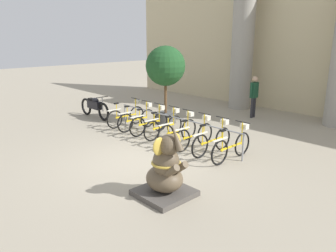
% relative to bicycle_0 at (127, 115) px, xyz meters
% --- Properties ---
extents(ground_plane, '(60.00, 60.00, 0.00)m').
position_rel_bicycle_0_xyz_m(ground_plane, '(3.20, -1.84, -0.41)').
color(ground_plane, '#9E937F').
extents(building_facade, '(20.00, 0.20, 6.00)m').
position_rel_bicycle_0_xyz_m(building_facade, '(3.20, 6.76, 2.59)').
color(building_facade, '#C6B78E').
rests_on(building_facade, ground_plane).
extents(column_left, '(1.23, 1.23, 5.16)m').
position_rel_bicycle_0_xyz_m(column_left, '(1.01, 5.76, 2.22)').
color(column_left, gray).
rests_on(column_left, ground_plane).
extents(bike_rack, '(5.40, 0.05, 0.77)m').
position_rel_bicycle_0_xyz_m(bike_rack, '(2.40, 0.11, 0.23)').
color(bike_rack, gray).
rests_on(bike_rack, ground_plane).
extents(bicycle_0, '(0.48, 1.69, 1.00)m').
position_rel_bicycle_0_xyz_m(bicycle_0, '(0.00, 0.00, 0.00)').
color(bicycle_0, black).
rests_on(bicycle_0, ground_plane).
extents(bicycle_1, '(0.48, 1.69, 1.00)m').
position_rel_bicycle_0_xyz_m(bicycle_1, '(0.69, -0.03, 0.00)').
color(bicycle_1, black).
rests_on(bicycle_1, ground_plane).
extents(bicycle_2, '(0.48, 1.69, 1.00)m').
position_rel_bicycle_0_xyz_m(bicycle_2, '(1.37, -0.02, 0.00)').
color(bicycle_2, black).
rests_on(bicycle_2, ground_plane).
extents(bicycle_3, '(0.48, 1.69, 1.00)m').
position_rel_bicycle_0_xyz_m(bicycle_3, '(2.06, 0.02, 0.00)').
color(bicycle_3, black).
rests_on(bicycle_3, ground_plane).
extents(bicycle_4, '(0.48, 1.69, 1.00)m').
position_rel_bicycle_0_xyz_m(bicycle_4, '(2.74, -0.02, 0.00)').
color(bicycle_4, black).
rests_on(bicycle_4, ground_plane).
extents(bicycle_5, '(0.48, 1.69, 1.00)m').
position_rel_bicycle_0_xyz_m(bicycle_5, '(3.43, -0.02, 0.00)').
color(bicycle_5, black).
rests_on(bicycle_5, ground_plane).
extents(bicycle_6, '(0.48, 1.69, 1.00)m').
position_rel_bicycle_0_xyz_m(bicycle_6, '(4.11, -0.01, 0.00)').
color(bicycle_6, black).
rests_on(bicycle_6, ground_plane).
extents(bicycle_7, '(0.48, 1.69, 1.00)m').
position_rel_bicycle_0_xyz_m(bicycle_7, '(4.80, -0.02, 0.00)').
color(bicycle_7, black).
rests_on(bicycle_7, ground_plane).
extents(elephant_statue, '(1.07, 1.07, 1.63)m').
position_rel_bicycle_0_xyz_m(elephant_statue, '(5.10, -2.75, 0.15)').
color(elephant_statue, '#4C4742').
rests_on(elephant_statue, ground_plane).
extents(motorcycle, '(2.07, 0.55, 0.96)m').
position_rel_bicycle_0_xyz_m(motorcycle, '(-1.95, -0.19, 0.07)').
color(motorcycle, black).
rests_on(motorcycle, ground_plane).
extents(person_pedestrian, '(0.23, 0.47, 1.70)m').
position_rel_bicycle_0_xyz_m(person_pedestrian, '(2.50, 4.58, 0.62)').
color(person_pedestrian, '#28282D').
rests_on(person_pedestrian, ground_plane).
extents(potted_tree, '(1.48, 1.48, 2.93)m').
position_rel_bicycle_0_xyz_m(potted_tree, '(0.66, 1.37, 1.64)').
color(potted_tree, '#4C4C4C').
rests_on(potted_tree, ground_plane).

